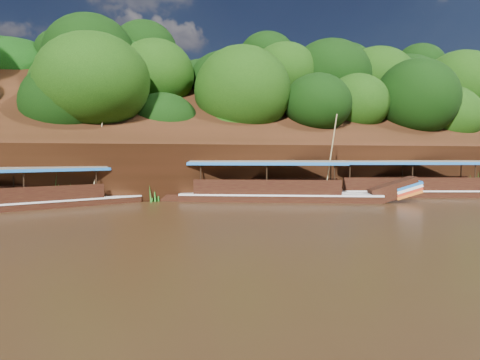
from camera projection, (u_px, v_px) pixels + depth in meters
name	position (u px, v px, depth m)	size (l,w,h in m)	color
ground	(323.00, 215.00, 23.83)	(160.00, 160.00, 0.00)	black
riverbank	(205.00, 167.00, 45.10)	(120.00, 30.06, 19.40)	black
boat_0	(430.00, 188.00, 34.52)	(16.06, 7.48, 6.49)	black
boat_1	(292.00, 192.00, 30.94)	(15.05, 8.46, 6.11)	black
boat_2	(47.00, 198.00, 27.43)	(14.79, 7.31, 6.31)	black
reeds	(210.00, 187.00, 31.69)	(48.68, 2.42, 2.06)	#246E1B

